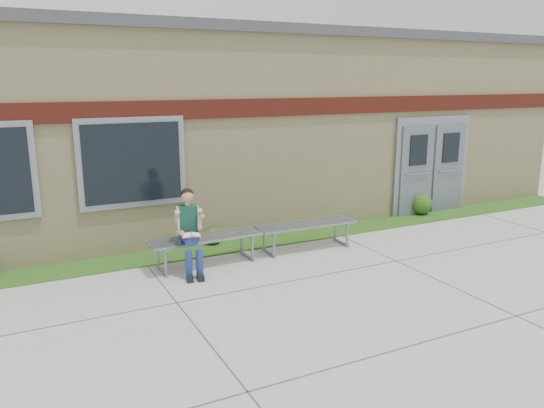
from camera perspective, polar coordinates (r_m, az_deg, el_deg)
ground at (r=8.72m, az=10.23°, el=-8.03°), size 80.00×80.00×0.00m
grass_strip at (r=10.79m, az=1.95°, el=-3.59°), size 16.00×0.80×0.02m
school_building at (r=13.43m, az=-4.99°, el=8.81°), size 16.20×6.22×4.20m
bench_left at (r=9.19m, az=-7.15°, el=-4.20°), size 1.98×0.62×0.51m
bench_right at (r=10.01m, az=3.71°, el=-2.71°), size 1.95×0.61×0.50m
girl at (r=8.80m, az=-8.85°, el=-2.64°), size 0.49×0.84×1.40m
shrub_mid at (r=10.34m, az=-6.35°, el=-3.44°), size 0.32×0.32×0.32m
shrub_east at (r=13.01m, az=15.76°, el=0.02°), size 0.50×0.50×0.50m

